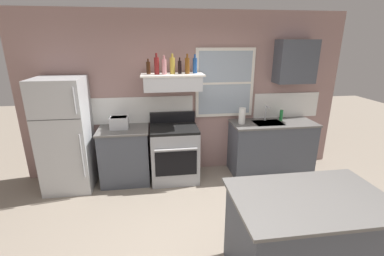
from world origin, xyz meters
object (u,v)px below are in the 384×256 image
at_px(bottle_red_label_wine, 157,66).
at_px(paper_towel_roll, 242,116).
at_px(stove_range, 174,153).
at_px(bottle_amber_wine, 187,65).
at_px(bottle_balsamic_dark, 180,67).
at_px(bottle_blue_liqueur, 195,65).
at_px(bottle_brown_stout, 148,68).
at_px(refrigerator, 66,135).
at_px(bottle_champagne_gold_foil, 172,65).
at_px(dish_soap_bottle, 281,115).
at_px(toaster, 119,123).
at_px(bottle_rose_pink, 164,66).
at_px(kitchen_island, 305,239).

bearing_deg(bottle_red_label_wine, paper_towel_roll, -0.16).
height_order(stove_range, bottle_amber_wine, bottle_amber_wine).
distance_m(bottle_balsamic_dark, bottle_blue_liqueur, 0.24).
xyz_separation_m(bottle_brown_stout, paper_towel_roll, (1.50, -0.08, -0.80)).
height_order(refrigerator, bottle_champagne_gold_foil, bottle_champagne_gold_foil).
bearing_deg(dish_soap_bottle, stove_range, -175.82).
xyz_separation_m(bottle_red_label_wine, dish_soap_bottle, (2.11, 0.10, -0.88)).
bearing_deg(bottle_balsamic_dark, bottle_brown_stout, 176.39).
bearing_deg(bottle_brown_stout, toaster, -171.74).
bearing_deg(bottle_red_label_wine, bottle_champagne_gold_foil, 10.21).
height_order(stove_range, bottle_blue_liqueur, bottle_blue_liqueur).
distance_m(bottle_champagne_gold_foil, bottle_amber_wine, 0.23).
relative_size(bottle_rose_pink, bottle_champagne_gold_foil, 0.91).
relative_size(bottle_balsamic_dark, bottle_blue_liqueur, 0.85).
xyz_separation_m(bottle_balsamic_dark, paper_towel_roll, (1.02, -0.05, -0.80)).
relative_size(stove_range, bottle_amber_wine, 3.64).
bearing_deg(bottle_brown_stout, kitchen_island, -58.51).
height_order(bottle_balsamic_dark, paper_towel_roll, bottle_balsamic_dark).
distance_m(bottle_brown_stout, dish_soap_bottle, 2.39).
distance_m(bottle_brown_stout, kitchen_island, 3.04).
xyz_separation_m(toaster, bottle_red_label_wine, (0.62, -0.01, 0.87)).
distance_m(refrigerator, toaster, 0.81).
distance_m(refrigerator, bottle_balsamic_dark, 2.02).
bearing_deg(bottle_balsamic_dark, refrigerator, -176.34).
xyz_separation_m(bottle_champagne_gold_foil, bottle_amber_wine, (0.22, -0.03, -0.00)).
xyz_separation_m(toaster, bottle_brown_stout, (0.49, 0.07, 0.83)).
distance_m(refrigerator, bottle_blue_liqueur, 2.25).
xyz_separation_m(bottle_blue_liqueur, kitchen_island, (0.70, -2.30, -1.41)).
bearing_deg(bottle_champagne_gold_foil, toaster, -177.63).
relative_size(bottle_amber_wine, paper_towel_roll, 1.11).
height_order(bottle_red_label_wine, bottle_champagne_gold_foil, bottle_red_label_wine).
bearing_deg(stove_range, refrigerator, -179.20).
bearing_deg(toaster, bottle_balsamic_dark, 2.45).
height_order(bottle_champagne_gold_foil, bottle_amber_wine, bottle_champagne_gold_foil).
distance_m(bottle_champagne_gold_foil, paper_towel_roll, 1.40).
height_order(paper_towel_roll, kitchen_island, paper_towel_roll).
height_order(bottle_balsamic_dark, bottle_blue_liqueur, bottle_blue_liqueur).
bearing_deg(stove_range, kitchen_island, -64.28).
relative_size(toaster, bottle_champagne_gold_foil, 0.99).
height_order(refrigerator, bottle_amber_wine, bottle_amber_wine).
bearing_deg(bottle_amber_wine, bottle_red_label_wine, -178.55).
relative_size(bottle_red_label_wine, bottle_rose_pink, 1.13).
bearing_deg(bottle_amber_wine, refrigerator, -177.69).
bearing_deg(refrigerator, bottle_champagne_gold_foil, 3.70).
distance_m(stove_range, bottle_brown_stout, 1.43).
xyz_separation_m(stove_range, bottle_amber_wine, (0.23, 0.05, 1.41)).
bearing_deg(bottle_amber_wine, bottle_champagne_gold_foil, 172.07).
relative_size(bottle_rose_pink, bottle_amber_wine, 0.92).
bearing_deg(bottle_balsamic_dark, bottle_red_label_wine, -172.06).
height_order(refrigerator, paper_towel_roll, refrigerator).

